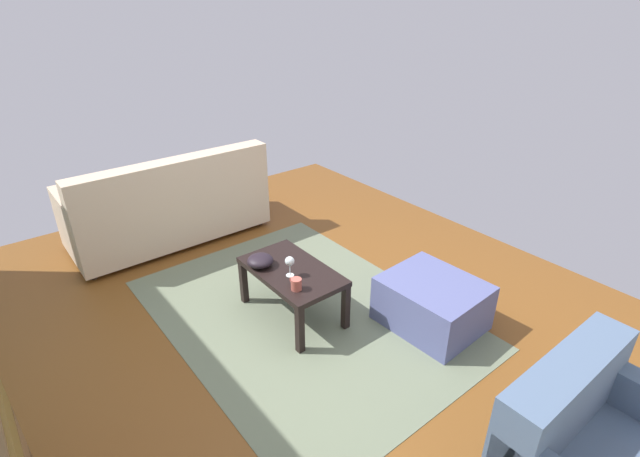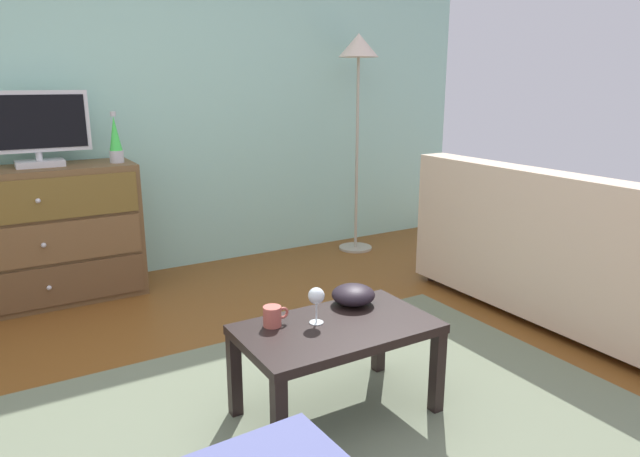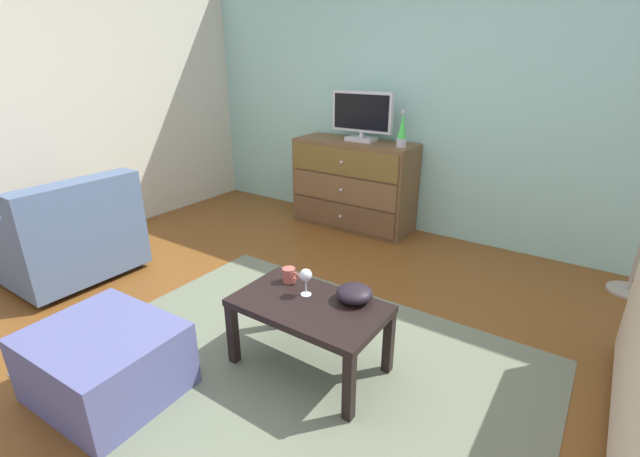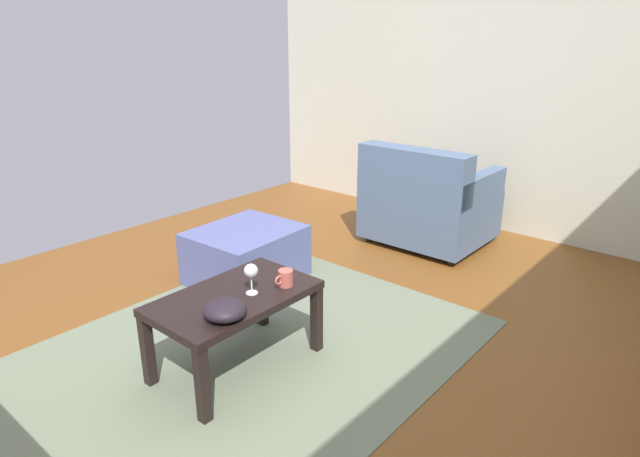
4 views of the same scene
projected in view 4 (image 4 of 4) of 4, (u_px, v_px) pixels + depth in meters
The scene contains 9 objects.
ground_plane at pixel (290, 359), 2.89m from camera, with size 5.88×4.97×0.05m, color brown.
wall_plain_left at pixel (515, 82), 4.39m from camera, with size 0.12×4.97×2.52m, color beige.
area_rug at pixel (237, 357), 2.86m from camera, with size 2.60×1.90×0.01m, color #68725A.
coffee_table at pixel (235, 305), 2.68m from camera, with size 0.82×0.48×0.41m.
wine_glass at pixel (251, 272), 2.63m from camera, with size 0.07×0.07×0.16m.
mug at pixel (285, 278), 2.73m from camera, with size 0.11×0.08×0.08m.
bowl_decorative at pixel (225, 310), 2.41m from camera, with size 0.20×0.20×0.09m, color black.
armchair at pixel (428, 203), 4.34m from camera, with size 0.80×0.90×0.82m.
ottoman at pixel (246, 255), 3.73m from camera, with size 0.70×0.60×0.37m, color #545A90.
Camera 4 is at (1.79, 1.73, 1.62)m, focal length 30.24 mm.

